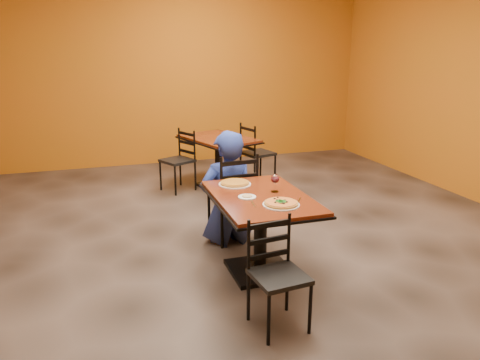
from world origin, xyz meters
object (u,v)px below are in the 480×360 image
object	(u,v)px
table_main	(261,216)
plate_main	(281,205)
chair_second_left	(177,161)
chair_main_far	(232,196)
plate_far	(235,184)
chair_second_right	(258,154)
pizza_far	(235,183)
wine_glass	(275,182)
chair_main_near	(279,277)
diner	(227,187)
table_second	(219,150)
pizza_main	(281,203)
side_plate	(247,197)

from	to	relation	value
table_main	plate_main	bearing A→B (deg)	-76.65
chair_second_left	plate_main	world-z (taller)	chair_second_left
chair_main_far	plate_far	xyz separation A→B (m)	(-0.11, -0.44, 0.27)
chair_second_right	pizza_far	world-z (taller)	chair_second_right
wine_glass	plate_far	bearing A→B (deg)	131.39
chair_main_near	diner	bearing A→B (deg)	80.83
table_second	pizza_far	world-z (taller)	pizza_far
chair_main_far	wine_glass	distance (m)	0.86
table_main	table_second	world-z (taller)	same
table_main	chair_second_left	size ratio (longest dim) A/B	1.40
pizza_main	plate_far	world-z (taller)	pizza_main
chair_main_far	pizza_far	world-z (taller)	chair_main_far
plate_far	table_second	bearing A→B (deg)	78.63
table_main	pizza_main	size ratio (longest dim) A/B	4.33
table_second	chair_main_far	size ratio (longest dim) A/B	1.40
pizza_main	wine_glass	size ratio (longest dim) A/B	1.58
pizza_far	table_second	bearing A→B (deg)	78.63
chair_main_far	pizza_far	distance (m)	0.54
chair_main_far	chair_second_left	size ratio (longest dim) A/B	1.10
chair_main_far	diner	world-z (taller)	diner
table_main	chair_main_far	xyz separation A→B (m)	(-0.02, 0.83, -0.07)
chair_main_near	pizza_main	xyz separation A→B (m)	(0.24, 0.56, 0.36)
table_second	chair_main_far	xyz separation A→B (m)	(-0.37, -1.92, -0.07)
chair_main_near	wine_glass	world-z (taller)	wine_glass
chair_main_near	table_main	bearing A→B (deg)	72.75
plate_main	diner	bearing A→B (deg)	97.68
table_main	diner	world-z (taller)	diner
table_main	plate_main	distance (m)	0.36
chair_second_right	table_second	bearing A→B (deg)	74.61
chair_main_near	diner	size ratio (longest dim) A/B	0.68
side_plate	chair_main_near	bearing A→B (deg)	-92.38
table_second	chair_second_right	world-z (taller)	chair_second_right
pizza_far	wine_glass	distance (m)	0.43
chair_second_left	chair_main_far	bearing A→B (deg)	-19.08
pizza_main	side_plate	distance (m)	0.35
wine_glass	table_main	bearing A→B (deg)	-157.32
table_main	plate_far	world-z (taller)	plate_far
chair_main_far	table_second	bearing A→B (deg)	-106.37
pizza_main	chair_second_right	bearing A→B (deg)	73.53
plate_far	side_plate	xyz separation A→B (m)	(-0.01, -0.40, 0.00)
chair_main_near	chair_second_left	distance (m)	3.61
chair_main_near	pizza_far	world-z (taller)	chair_main_near
wine_glass	chair_main_far	bearing A→B (deg)	102.95
chair_second_left	side_plate	size ratio (longest dim) A/B	5.51
pizza_far	pizza_main	bearing A→B (deg)	-74.24
plate_main	pizza_main	size ratio (longest dim) A/B	1.09
plate_far	wine_glass	bearing A→B (deg)	-48.61
chair_main_near	plate_far	xyz separation A→B (m)	(0.05, 1.24, 0.34)
pizza_far	diner	bearing A→B (deg)	84.02
diner	wine_glass	world-z (taller)	diner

